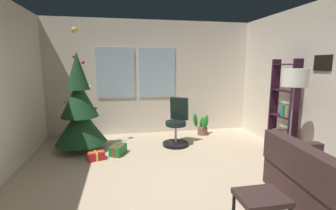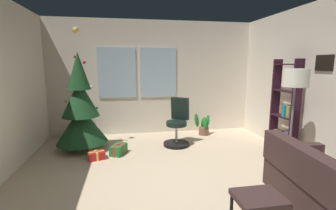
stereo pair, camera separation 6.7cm
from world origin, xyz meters
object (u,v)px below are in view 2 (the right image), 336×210
holiday_tree (81,111)px  bookshelf (285,113)px  gift_box_red (96,155)px  gift_box_green (119,149)px  office_chair (177,127)px  footstool (259,201)px  potted_plant (203,126)px  floor_lamp (295,84)px

holiday_tree → bookshelf: (3.88, -0.95, -0.00)m
gift_box_red → bookshelf: size_ratio=0.18×
gift_box_green → office_chair: size_ratio=0.41×
footstool → gift_box_red: bearing=129.2°
potted_plant → floor_lamp: bearing=-71.5°
gift_box_red → gift_box_green: (0.40, 0.19, 0.02)m
gift_box_green → potted_plant: bearing=25.4°
gift_box_green → office_chair: (1.25, 0.35, 0.31)m
footstool → bookshelf: (1.66, 1.95, 0.46)m
potted_plant → holiday_tree: bearing=-168.3°
holiday_tree → footstool: bearing=-52.6°
floor_lamp → holiday_tree: bearing=155.1°
potted_plant → gift_box_green: bearing=-154.6°
bookshelf → gift_box_green: bearing=170.0°
office_chair → footstool: bearing=-85.3°
footstool → holiday_tree: (-2.22, 2.90, 0.46)m
gift_box_red → office_chair: office_chair is taller
bookshelf → potted_plant: size_ratio=3.32×
gift_box_green → bookshelf: bookshelf is taller
gift_box_green → potted_plant: (2.04, 0.97, 0.13)m
footstool → office_chair: size_ratio=0.48×
footstool → bookshelf: 2.60m
footstool → gift_box_green: size_ratio=1.17×
bookshelf → floor_lamp: 0.99m
holiday_tree → office_chair: 2.02m
footstool → gift_box_red: (-1.88, 2.31, -0.28)m
gift_box_red → gift_box_green: bearing=25.6°
gift_box_green → potted_plant: potted_plant is taller
gift_box_red → gift_box_green: size_ratio=0.82×
office_chair → floor_lamp: (1.53, -1.58, 1.03)m
holiday_tree → gift_box_red: (0.33, -0.59, -0.74)m
gift_box_green → bookshelf: size_ratio=0.23×
holiday_tree → bookshelf: holiday_tree is taller
holiday_tree → office_chair: size_ratio=2.37×
gift_box_red → floor_lamp: size_ratio=0.20×
holiday_tree → gift_box_green: (0.73, -0.40, -0.72)m
holiday_tree → potted_plant: holiday_tree is taller
footstool → floor_lamp: floor_lamp is taller
bookshelf → footstool: bearing=-130.4°
holiday_tree → gift_box_green: 1.10m
office_chair → floor_lamp: size_ratio=0.61×
floor_lamp → bookshelf: bearing=61.5°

